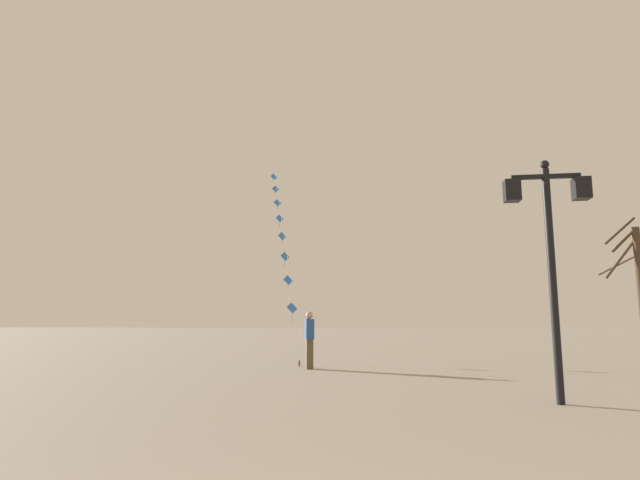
{
  "coord_description": "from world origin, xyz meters",
  "views": [
    {
      "loc": [
        0.25,
        -1.39,
        1.44
      ],
      "look_at": [
        -2.55,
        18.35,
        4.53
      ],
      "focal_mm": 29.21,
      "sensor_mm": 36.0,
      "label": 1
    }
  ],
  "objects_px": {
    "twin_lantern_lamp_post": "(549,231)",
    "bare_tree": "(639,293)",
    "kite_train": "(282,237)",
    "kite_flyer": "(309,338)"
  },
  "relations": [
    {
      "from": "twin_lantern_lamp_post",
      "to": "bare_tree",
      "type": "xyz_separation_m",
      "value": [
        3.96,
        5.85,
        -0.85
      ]
    },
    {
      "from": "kite_train",
      "to": "bare_tree",
      "type": "relative_size",
      "value": 2.89
    },
    {
      "from": "bare_tree",
      "to": "kite_train",
      "type": "bearing_deg",
      "value": 147.53
    },
    {
      "from": "kite_train",
      "to": "kite_flyer",
      "type": "bearing_deg",
      "value": -71.41
    },
    {
      "from": "kite_flyer",
      "to": "bare_tree",
      "type": "relative_size",
      "value": 0.39
    },
    {
      "from": "kite_flyer",
      "to": "bare_tree",
      "type": "bearing_deg",
      "value": -109.2
    },
    {
      "from": "twin_lantern_lamp_post",
      "to": "kite_flyer",
      "type": "distance_m",
      "value": 8.33
    },
    {
      "from": "bare_tree",
      "to": "kite_flyer",
      "type": "bearing_deg",
      "value": 179.16
    },
    {
      "from": "twin_lantern_lamp_post",
      "to": "bare_tree",
      "type": "relative_size",
      "value": 1.0
    },
    {
      "from": "twin_lantern_lamp_post",
      "to": "kite_flyer",
      "type": "relative_size",
      "value": 2.56
    }
  ]
}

